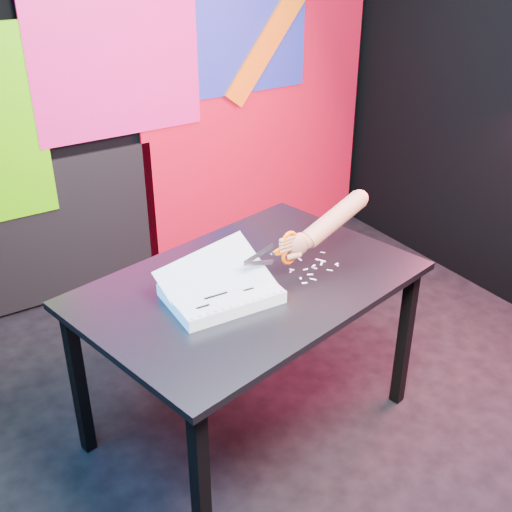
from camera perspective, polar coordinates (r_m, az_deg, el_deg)
room at (r=2.51m, az=5.96°, el=11.77°), size 3.01×3.01×2.71m
backdrop at (r=3.85m, az=-7.34°, el=11.56°), size 2.88×0.05×2.08m
work_table at (r=2.61m, az=-0.61°, el=-3.76°), size 1.49×1.15×0.75m
printout_stack at (r=2.45m, az=-3.13°, el=-3.26°), size 0.43×0.32×0.21m
scissors at (r=2.52m, az=2.65°, el=0.61°), size 0.26×0.03×0.15m
hand_forearm at (r=2.63m, az=6.45°, el=2.94°), size 0.45×0.10×0.20m
paper_clippings at (r=2.68m, az=5.14°, el=-1.01°), size 0.24×0.19×0.00m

